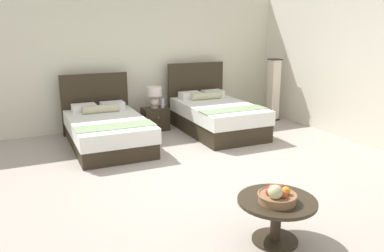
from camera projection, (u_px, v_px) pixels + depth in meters
name	position (u px, v px, depth m)	size (l,w,h in m)	color
ground_plane	(214.00, 174.00, 5.77)	(10.00, 10.14, 0.02)	#A79B90
wall_back	(142.00, 62.00, 8.28)	(10.00, 0.12, 2.72)	beige
wall_side_right	(360.00, 68.00, 7.07)	(0.12, 5.74, 2.72)	beige
bed_near_window	(107.00, 130.00, 7.00)	(1.32, 2.12, 1.20)	#2F2618
bed_near_corner	(216.00, 116.00, 7.90)	(1.32, 2.14, 1.32)	#2F2618
nightstand	(155.00, 119.00, 8.08)	(0.51, 0.42, 0.46)	#2F2618
table_lamp	(154.00, 94.00, 7.97)	(0.30, 0.30, 0.44)	beige
vase	(163.00, 103.00, 8.02)	(0.07, 0.07, 0.19)	#BBB4C7
coffee_table	(276.00, 211.00, 3.90)	(0.79, 0.79, 0.46)	#2F2618
fruit_bowl	(277.00, 196.00, 3.78)	(0.38, 0.38, 0.21)	#8E6443
floor_lamp_corner	(274.00, 90.00, 8.80)	(0.24, 0.24, 1.39)	black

